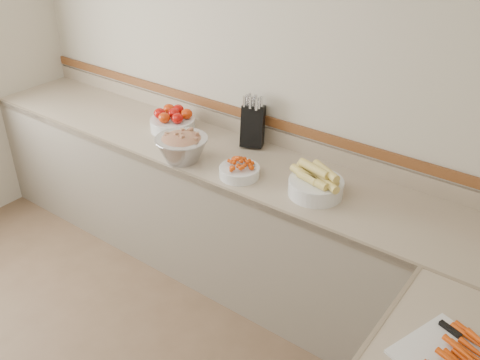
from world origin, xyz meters
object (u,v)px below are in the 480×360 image
Objects in this scene: tomato_bowl at (173,121)px; cherry_tomato_bowl at (239,170)px; corn_bowl at (316,184)px; knife_block at (253,125)px; rhubarb_bowl at (182,146)px.

tomato_bowl reaches higher than cherry_tomato_bowl.
corn_bowl is at bearing -7.07° from tomato_bowl.
corn_bowl is at bearing -24.68° from knife_block.
tomato_bowl is at bearing -165.94° from knife_block.
tomato_bowl is (-0.57, -0.14, -0.07)m from knife_block.
cherry_tomato_bowl is at bearing -17.78° from tomato_bowl.
cherry_tomato_bowl is (0.18, -0.38, -0.10)m from knife_block.
cherry_tomato_bowl is 0.72× the size of corn_bowl.
corn_bowl is (1.20, -0.15, 0.00)m from tomato_bowl.
knife_block is 1.45× the size of cherry_tomato_bowl.
cherry_tomato_bowl is 0.74× the size of rhubarb_bowl.
knife_block is 0.43m from cherry_tomato_bowl.
knife_block reaches higher than corn_bowl.
rhubarb_bowl is at bearing -170.69° from corn_bowl.
rhubarb_bowl is (-0.40, -0.05, 0.05)m from cherry_tomato_bowl.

